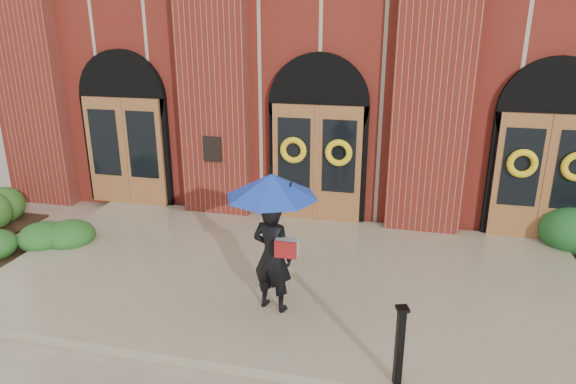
% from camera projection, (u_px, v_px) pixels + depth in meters
% --- Properties ---
extents(ground, '(90.00, 90.00, 0.00)m').
position_uv_depth(ground, '(287.00, 283.00, 8.85)').
color(ground, gray).
rests_on(ground, ground).
extents(landing, '(10.00, 5.30, 0.15)m').
position_uv_depth(landing, '(289.00, 275.00, 8.96)').
color(landing, gray).
rests_on(landing, ground).
extents(church_building, '(16.20, 12.53, 7.00)m').
position_uv_depth(church_building, '(353.00, 47.00, 15.82)').
color(church_building, maroon).
rests_on(church_building, ground).
extents(man_with_umbrella, '(1.62, 1.62, 2.13)m').
position_uv_depth(man_with_umbrella, '(272.00, 216.00, 7.35)').
color(man_with_umbrella, black).
rests_on(man_with_umbrella, landing).
extents(metal_post, '(0.18, 0.18, 1.05)m').
position_uv_depth(metal_post, '(400.00, 344.00, 6.04)').
color(metal_post, black).
rests_on(metal_post, landing).
extents(hedge_front_left, '(1.45, 1.24, 0.51)m').
position_uv_depth(hedge_front_left, '(29.00, 242.00, 9.87)').
color(hedge_front_left, '#21511B').
rests_on(hedge_front_left, ground).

